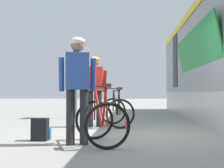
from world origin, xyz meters
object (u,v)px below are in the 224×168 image
at_px(bicycle_near_red, 101,120).
at_px(backpack_on_platform, 40,129).
at_px(water_bottle_near_the_bikes, 126,125).
at_px(bicycle_far_black, 116,111).
at_px(cyclist_near_in_blue, 77,80).
at_px(water_bottle_by_the_backpack, 49,134).
at_px(platform_sign_post, 76,70).
at_px(cyclist_far_in_red, 95,85).

xyz_separation_m(bicycle_near_red, backpack_on_platform, (-1.11, 0.29, -0.20)).
xyz_separation_m(bicycle_near_red, water_bottle_near_the_bikes, (0.40, 2.10, -0.31)).
bearing_deg(bicycle_far_black, cyclist_near_in_blue, -100.63).
xyz_separation_m(water_bottle_by_the_backpack, platform_sign_post, (-0.37, 4.64, 1.52)).
relative_size(backpack_on_platform, platform_sign_post, 0.17).
bearing_deg(cyclist_near_in_blue, bicycle_near_red, 14.08).
bearing_deg(backpack_on_platform, cyclist_far_in_red, 73.91).
relative_size(cyclist_far_in_red, water_bottle_by_the_backpack, 8.56).
height_order(cyclist_near_in_blue, bicycle_near_red, cyclist_near_in_blue).
bearing_deg(platform_sign_post, cyclist_near_in_blue, -79.30).
height_order(cyclist_far_in_red, bicycle_near_red, cyclist_far_in_red).
distance_m(backpack_on_platform, water_bottle_by_the_backpack, 0.21).
bearing_deg(water_bottle_by_the_backpack, backpack_on_platform, -134.05).
relative_size(cyclist_far_in_red, bicycle_near_red, 1.42).
distance_m(water_bottle_near_the_bikes, water_bottle_by_the_backpack, 2.17).
relative_size(bicycle_far_black, water_bottle_by_the_backpack, 5.83).
relative_size(bicycle_near_red, bicycle_far_black, 1.03).
height_order(cyclist_near_in_blue, water_bottle_by_the_backpack, cyclist_near_in_blue).
relative_size(cyclist_far_in_red, platform_sign_post, 0.73).
height_order(cyclist_near_in_blue, backpack_on_platform, cyclist_near_in_blue).
bearing_deg(water_bottle_near_the_bikes, bicycle_near_red, -100.80).
height_order(cyclist_near_in_blue, water_bottle_near_the_bikes, cyclist_near_in_blue).
bearing_deg(bicycle_near_red, water_bottle_by_the_backpack, 156.14).
height_order(bicycle_far_black, water_bottle_by_the_backpack, bicycle_far_black).
relative_size(bicycle_near_red, platform_sign_post, 0.52).
distance_m(bicycle_near_red, water_bottle_by_the_backpack, 1.11).
distance_m(water_bottle_near_the_bikes, platform_sign_post, 3.76).
xyz_separation_m(bicycle_near_red, platform_sign_post, (-1.35, 5.07, 1.22)).
relative_size(bicycle_far_black, backpack_on_platform, 3.00).
distance_m(cyclist_near_in_blue, cyclist_far_in_red, 2.59).
distance_m(bicycle_near_red, backpack_on_platform, 1.16).
distance_m(bicycle_near_red, platform_sign_post, 5.38).
bearing_deg(water_bottle_by_the_backpack, water_bottle_near_the_bikes, 50.59).
distance_m(cyclist_far_in_red, platform_sign_post, 2.80).
bearing_deg(bicycle_far_black, platform_sign_post, 121.66).
relative_size(cyclist_far_in_red, bicycle_far_black, 1.47).
xyz_separation_m(cyclist_near_in_blue, backpack_on_platform, (-0.73, 0.39, -0.85)).
xyz_separation_m(water_bottle_near_the_bikes, platform_sign_post, (-1.75, 2.96, 1.53)).
xyz_separation_m(cyclist_near_in_blue, cyclist_far_in_red, (-0.02, 2.59, 0.00)).
bearing_deg(platform_sign_post, bicycle_near_red, -75.11).
bearing_deg(water_bottle_near_the_bikes, backpack_on_platform, -129.79).
xyz_separation_m(cyclist_near_in_blue, water_bottle_by_the_backpack, (-0.60, 0.52, -0.95)).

